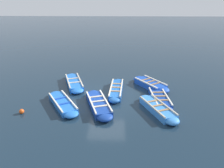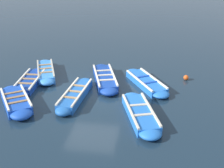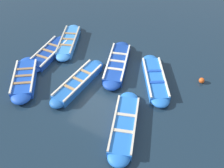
# 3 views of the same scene
# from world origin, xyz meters

# --- Properties ---
(ground_plane) EXTENTS (120.00, 120.00, 0.00)m
(ground_plane) POSITION_xyz_m (0.00, 0.00, 0.00)
(ground_plane) COLOR #162838
(boat_inner_gap) EXTENTS (3.96, 2.00, 0.43)m
(boat_inner_gap) POSITION_xyz_m (1.45, -0.38, 0.19)
(boat_inner_gap) COLOR navy
(boat_inner_gap) RESTS_ON ground
(boat_tucked) EXTENTS (3.90, 2.04, 0.41)m
(boat_tucked) POSITION_xyz_m (-1.89, -2.46, 0.18)
(boat_tucked) COLOR blue
(boat_tucked) RESTS_ON ground
(boat_outer_right) EXTENTS (3.27, 2.64, 0.46)m
(boat_outer_right) POSITION_xyz_m (-1.70, 3.04, 0.20)
(boat_outer_right) COLOR #1947B7
(boat_outer_right) RESTS_ON ground
(boat_centre) EXTENTS (3.78, 0.97, 0.43)m
(boat_centre) POSITION_xyz_m (-0.66, 0.63, 0.19)
(boat_centre) COLOR #1E59AD
(boat_centre) RESTS_ON ground
(boat_near_quay) EXTENTS (3.53, 2.06, 0.43)m
(boat_near_quay) POSITION_xyz_m (1.88, 2.97, 0.19)
(boat_near_quay) COLOR #3884E0
(boat_near_quay) RESTS_ON ground
(boat_bow_out) EXTENTS (3.61, 2.63, 0.38)m
(boat_bow_out) POSITION_xyz_m (1.35, -2.52, 0.16)
(boat_bow_out) COLOR blue
(boat_bow_out) RESTS_ON ground
(boat_mid_row) EXTENTS (3.56, 1.07, 0.37)m
(boat_mid_row) POSITION_xyz_m (0.52, 3.33, 0.16)
(boat_mid_row) COLOR navy
(boat_mid_row) RESTS_ON ground
(buoy_orange_near) EXTENTS (0.27, 0.27, 0.27)m
(buoy_orange_near) POSITION_xyz_m (2.35, -4.56, 0.14)
(buoy_orange_near) COLOR #E05119
(buoy_orange_near) RESTS_ON ground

